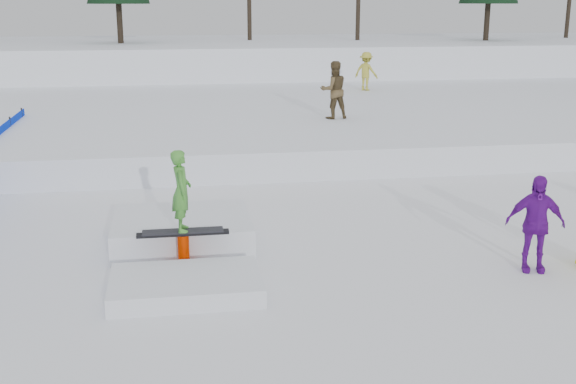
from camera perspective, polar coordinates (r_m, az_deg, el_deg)
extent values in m
plane|color=white|center=(11.86, -0.82, -7.71)|extent=(120.00, 120.00, 0.00)
cube|color=white|center=(41.00, -7.17, 10.08)|extent=(60.00, 14.00, 2.40)
cube|color=white|center=(27.20, -5.87, 6.02)|extent=(50.00, 18.00, 0.80)
cylinder|color=black|center=(23.98, -21.03, 4.27)|extent=(0.05, 0.05, 1.10)
cylinder|color=black|center=(25.82, -20.22, 5.04)|extent=(0.05, 0.05, 1.10)
cylinder|color=black|center=(39.42, -13.15, 12.83)|extent=(0.30, 0.30, 2.00)
cylinder|color=black|center=(42.66, 15.44, 12.82)|extent=(0.30, 0.30, 2.00)
imported|color=brown|center=(23.78, 3.64, 8.04)|extent=(0.99, 0.81, 1.87)
imported|color=gold|center=(31.57, 6.19, 9.46)|extent=(1.19, 1.16, 1.64)
imported|color=#6B119C|center=(13.10, 18.93, -2.37)|extent=(1.07, 0.66, 1.71)
cube|color=white|center=(14.06, -8.37, -3.03)|extent=(2.60, 2.20, 0.54)
cube|color=white|center=(11.75, -8.07, -7.30)|extent=(2.40, 1.60, 0.30)
cylinder|color=red|center=(12.91, -8.20, -5.80)|extent=(0.44, 0.44, 0.06)
cylinder|color=red|center=(12.82, -8.24, -4.67)|extent=(0.20, 0.20, 0.60)
cube|color=black|center=(12.71, -8.30, -3.27)|extent=(1.60, 0.16, 0.06)
cube|color=black|center=(12.70, -8.31, -3.07)|extent=(1.40, 0.28, 0.03)
imported|color=green|center=(12.50, -8.43, 0.10)|extent=(0.34, 0.52, 1.42)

